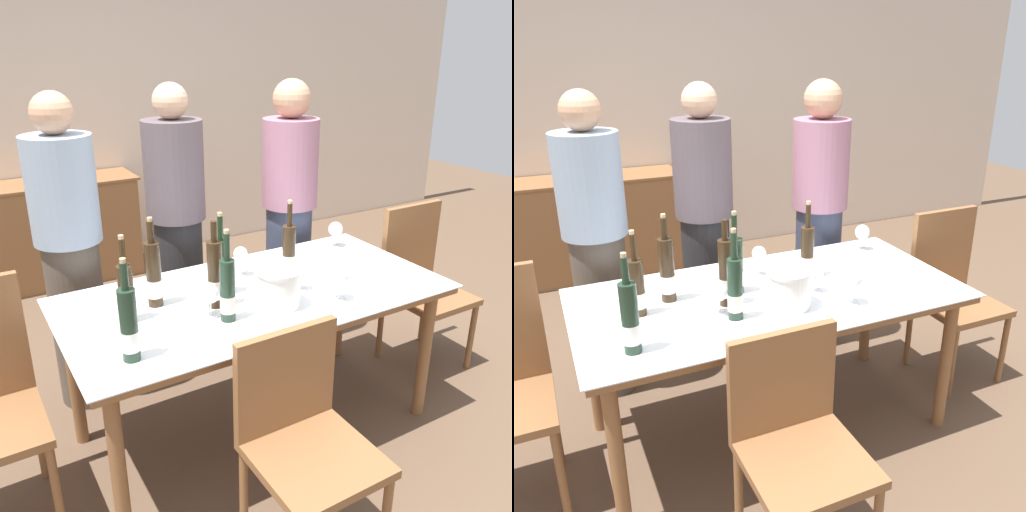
# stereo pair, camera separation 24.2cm
# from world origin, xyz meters

# --- Properties ---
(ground_plane) EXTENTS (12.00, 12.00, 0.00)m
(ground_plane) POSITION_xyz_m (0.00, 0.00, 0.00)
(ground_plane) COLOR brown
(back_wall) EXTENTS (8.00, 0.10, 2.80)m
(back_wall) POSITION_xyz_m (0.00, 2.69, 1.40)
(back_wall) COLOR beige
(back_wall) RESTS_ON ground_plane
(sideboard_cabinet) EXTENTS (1.60, 0.46, 0.83)m
(sideboard_cabinet) POSITION_xyz_m (-0.59, 2.40, 0.41)
(sideboard_cabinet) COLOR brown
(sideboard_cabinet) RESTS_ON ground_plane
(dining_table) EXTENTS (1.77, 0.87, 0.75)m
(dining_table) POSITION_xyz_m (0.00, 0.00, 0.68)
(dining_table) COLOR brown
(dining_table) RESTS_ON ground_plane
(ice_bucket) EXTENTS (0.20, 0.20, 0.17)m
(ice_bucket) POSITION_xyz_m (0.02, -0.16, 0.84)
(ice_bucket) COLOR white
(ice_bucket) RESTS_ON dining_table
(wine_bottle_0) EXTENTS (0.07, 0.07, 0.38)m
(wine_bottle_0) POSITION_xyz_m (0.24, 0.09, 0.88)
(wine_bottle_0) COLOR #332314
(wine_bottle_0) RESTS_ON dining_table
(wine_bottle_1) EXTENTS (0.07, 0.07, 0.39)m
(wine_bottle_1) POSITION_xyz_m (-0.14, 0.07, 0.88)
(wine_bottle_1) COLOR black
(wine_bottle_1) RESTS_ON dining_table
(wine_bottle_2) EXTENTS (0.07, 0.07, 0.38)m
(wine_bottle_2) POSITION_xyz_m (-0.59, 0.03, 0.87)
(wine_bottle_2) COLOR #332314
(wine_bottle_2) RESTS_ON dining_table
(wine_bottle_3) EXTENTS (0.07, 0.07, 0.39)m
(wine_bottle_3) POSITION_xyz_m (-0.68, -0.26, 0.89)
(wine_bottle_3) COLOR #1E3323
(wine_bottle_3) RESTS_ON dining_table
(wine_bottle_4) EXTENTS (0.07, 0.07, 0.40)m
(wine_bottle_4) POSITION_xyz_m (-0.44, 0.11, 0.89)
(wine_bottle_4) COLOR #332314
(wine_bottle_4) RESTS_ON dining_table
(wine_bottle_5) EXTENTS (0.07, 0.07, 0.39)m
(wine_bottle_5) POSITION_xyz_m (-0.22, -0.03, 0.89)
(wine_bottle_5) COLOR #332314
(wine_bottle_5) RESTS_ON dining_table
(wine_bottle_6) EXTENTS (0.06, 0.06, 0.39)m
(wine_bottle_6) POSITION_xyz_m (-0.23, -0.17, 0.88)
(wine_bottle_6) COLOR #1E3323
(wine_bottle_6) RESTS_ON dining_table
(wine_glass_0) EXTENTS (0.08, 0.08, 0.14)m
(wine_glass_0) POSITION_xyz_m (0.69, 0.30, 0.85)
(wine_glass_0) COLOR white
(wine_glass_0) RESTS_ON dining_table
(wine_glass_1) EXTENTS (0.07, 0.07, 0.13)m
(wine_glass_1) POSITION_xyz_m (0.19, -0.08, 0.84)
(wine_glass_1) COLOR white
(wine_glass_1) RESTS_ON dining_table
(wine_glass_2) EXTENTS (0.08, 0.08, 0.14)m
(wine_glass_2) POSITION_xyz_m (-0.28, -0.10, 0.85)
(wine_glass_2) COLOR white
(wine_glass_2) RESTS_ON dining_table
(wine_glass_3) EXTENTS (0.07, 0.07, 0.15)m
(wine_glass_3) POSITION_xyz_m (0.04, 0.21, 0.86)
(wine_glass_3) COLOR white
(wine_glass_3) RESTS_ON dining_table
(wine_glass_4) EXTENTS (0.09, 0.09, 0.16)m
(wine_glass_4) POSITION_xyz_m (0.28, -0.25, 0.86)
(wine_glass_4) COLOR white
(wine_glass_4) RESTS_ON dining_table
(chair_right_end) EXTENTS (0.42, 0.42, 0.95)m
(chair_right_end) POSITION_xyz_m (1.18, 0.09, 0.54)
(chair_right_end) COLOR brown
(chair_right_end) RESTS_ON ground_plane
(chair_near_front) EXTENTS (0.42, 0.42, 0.88)m
(chair_near_front) POSITION_xyz_m (-0.20, -0.67, 0.52)
(chair_near_front) COLOR brown
(chair_near_front) RESTS_ON ground_plane
(person_host) EXTENTS (0.33, 0.33, 1.63)m
(person_host) POSITION_xyz_m (-0.67, 0.70, 0.81)
(person_host) COLOR #51473D
(person_host) RESTS_ON ground_plane
(person_guest_left) EXTENTS (0.33, 0.33, 1.64)m
(person_guest_left) POSITION_xyz_m (-0.05, 0.80, 0.82)
(person_guest_left) COLOR #262628
(person_guest_left) RESTS_ON ground_plane
(person_guest_right) EXTENTS (0.33, 0.33, 1.64)m
(person_guest_right) POSITION_xyz_m (0.63, 0.67, 0.83)
(person_guest_right) COLOR #383F56
(person_guest_right) RESTS_ON ground_plane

